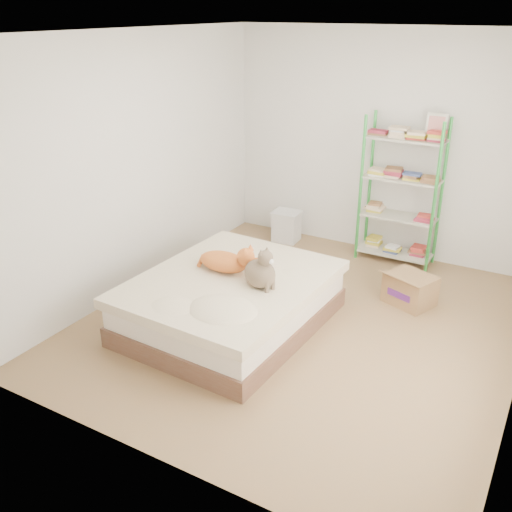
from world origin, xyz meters
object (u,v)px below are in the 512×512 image
Objects in this scene: grey_cat at (260,268)px; cardboard_box at (410,289)px; orange_cat at (223,259)px; shelf_unit at (401,190)px; bed at (231,302)px; white_bin at (286,226)px.

grey_cat is 1.71m from cardboard_box.
shelf_unit reaches higher than orange_cat.
bed is 2.21m from white_bin.
orange_cat reaches higher than cardboard_box.
cardboard_box is (1.34, 1.26, -0.09)m from bed.
grey_cat is (0.32, -0.01, 0.43)m from bed.
orange_cat is (-0.15, 0.11, 0.36)m from bed.
orange_cat is 1.55× the size of grey_cat.
shelf_unit is 1.55m from white_bin.
bed reaches higher than white_bin.
grey_cat reaches higher than orange_cat.
cardboard_box is at bearing 45.62° from bed.
shelf_unit is 1.30m from cardboard_box.
shelf_unit is at bearing 70.94° from bed.
white_bin is at bearing 105.86° from bed.
white_bin is (-1.86, 0.89, 0.04)m from cardboard_box.
orange_cat is at bearing 86.91° from grey_cat.
cardboard_box is 1.42× the size of white_bin.
orange_cat is 0.33× the size of shelf_unit.
grey_cat is 0.67× the size of cardboard_box.
bed is 1.84m from cardboard_box.
bed is 3.42× the size of orange_cat.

